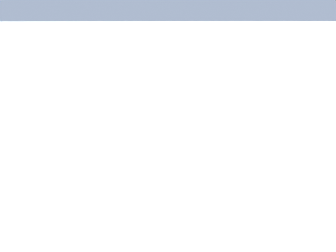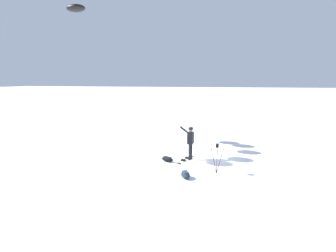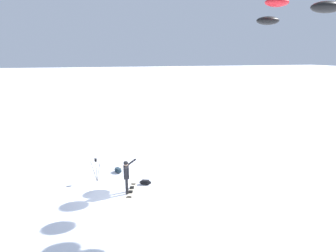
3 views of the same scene
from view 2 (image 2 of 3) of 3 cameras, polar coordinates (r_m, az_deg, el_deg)
ground_plane at (r=13.28m, az=7.30°, el=-7.10°), size 300.00×300.00×0.00m
snowboarder at (r=12.64m, az=5.12°, el=-3.06°), size 0.68×0.47×1.72m
snowboard at (r=12.78m, az=3.92°, el=-7.62°), size 0.71×1.68×0.10m
gear_bag_large at (r=10.48m, az=3.99°, el=-10.97°), size 0.57×0.66×0.28m
camera_tripod at (r=10.91m, az=11.11°, el=-5.88°), size 0.53×0.45×1.31m
gear_bag_small at (r=12.47m, az=-0.15°, el=-7.52°), size 0.70×0.50×0.25m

